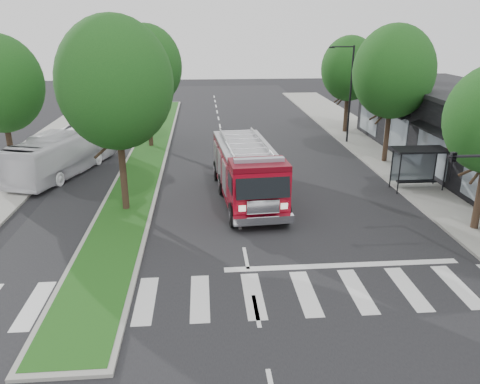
# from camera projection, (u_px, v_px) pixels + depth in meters

# --- Properties ---
(ground) EXTENTS (140.00, 140.00, 0.00)m
(ground) POSITION_uv_depth(u_px,v_px,m) (246.00, 258.00, 20.37)
(ground) COLOR black
(ground) RESTS_ON ground
(sidewalk_right) EXTENTS (5.00, 80.00, 0.15)m
(sidewalk_right) POSITION_uv_depth(u_px,v_px,m) (421.00, 178.00, 30.67)
(sidewalk_right) COLOR gray
(sidewalk_right) RESTS_ON ground
(median) EXTENTS (3.00, 50.00, 0.15)m
(median) POSITION_uv_depth(u_px,v_px,m) (149.00, 152.00, 36.77)
(median) COLOR gray
(median) RESTS_ON ground
(bus_shelter) EXTENTS (3.20, 1.60, 2.61)m
(bus_shelter) POSITION_uv_depth(u_px,v_px,m) (418.00, 157.00, 28.17)
(bus_shelter) COLOR black
(bus_shelter) RESTS_ON ground
(tree_right_mid) EXTENTS (5.60, 5.60, 9.72)m
(tree_right_mid) POSITION_uv_depth(u_px,v_px,m) (394.00, 72.00, 32.17)
(tree_right_mid) COLOR black
(tree_right_mid) RESTS_ON ground
(tree_right_far) EXTENTS (5.00, 5.00, 8.73)m
(tree_right_far) POSITION_uv_depth(u_px,v_px,m) (349.00, 69.00, 41.77)
(tree_right_far) COLOR black
(tree_right_far) RESTS_ON ground
(tree_median_near) EXTENTS (5.80, 5.80, 10.16)m
(tree_median_near) POSITION_uv_depth(u_px,v_px,m) (115.00, 84.00, 23.23)
(tree_median_near) COLOR black
(tree_median_near) RESTS_ON ground
(tree_median_far) EXTENTS (5.60, 5.60, 9.72)m
(tree_median_far) POSITION_uv_depth(u_px,v_px,m) (146.00, 66.00, 36.47)
(tree_median_far) COLOR black
(tree_median_far) RESTS_ON ground
(tree_left_mid) EXTENTS (5.20, 5.20, 9.16)m
(tree_left_mid) POSITION_uv_depth(u_px,v_px,m) (0.00, 84.00, 28.47)
(tree_left_mid) COLOR black
(tree_left_mid) RESTS_ON ground
(streetlight_right_far) EXTENTS (2.11, 0.20, 8.00)m
(streetlight_right_far) POSITION_uv_depth(u_px,v_px,m) (349.00, 90.00, 38.39)
(streetlight_right_far) COLOR black
(streetlight_right_far) RESTS_ON ground
(fire_engine) EXTENTS (3.68, 10.05, 3.42)m
(fire_engine) POSITION_uv_depth(u_px,v_px,m) (247.00, 172.00, 26.73)
(fire_engine) COLOR #5B040F
(fire_engine) RESTS_ON ground
(city_bus) EXTENTS (5.52, 10.78, 2.93)m
(city_bus) POSITION_uv_depth(u_px,v_px,m) (66.00, 151.00, 31.65)
(city_bus) COLOR white
(city_bus) RESTS_ON ground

